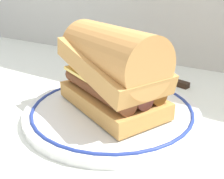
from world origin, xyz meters
TOP-DOWN VIEW (x-y plane):
  - ground_plane at (0.00, 0.00)m, footprint 1.50×1.50m
  - plate at (-0.01, 0.02)m, footprint 0.29×0.29m
  - sausage_sandwich at (-0.01, 0.02)m, footprint 0.21×0.17m
  - butter_knife at (0.00, 0.22)m, footprint 0.16×0.06m

SIDE VIEW (x-z plane):
  - ground_plane at x=0.00m, z-range 0.00..0.00m
  - butter_knife at x=0.00m, z-range 0.00..0.01m
  - plate at x=-0.01m, z-range 0.00..0.02m
  - sausage_sandwich at x=-0.01m, z-range 0.01..0.15m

